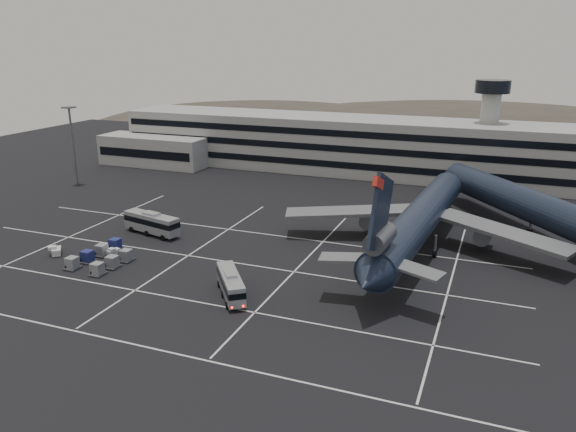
% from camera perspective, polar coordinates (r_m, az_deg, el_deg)
% --- Properties ---
extents(ground, '(260.00, 260.00, 0.00)m').
position_cam_1_polar(ground, '(84.78, -8.00, -5.46)').
color(ground, black).
rests_on(ground, ground).
extents(lane_markings, '(90.00, 55.62, 0.01)m').
position_cam_1_polar(lane_markings, '(84.93, -7.20, -5.38)').
color(lane_markings, silver).
rests_on(lane_markings, ground).
extents(terminal, '(125.00, 26.00, 24.00)m').
position_cam_1_polar(terminal, '(147.41, 4.45, 7.27)').
color(terminal, gray).
rests_on(terminal, ground).
extents(hills, '(352.00, 180.00, 44.00)m').
position_cam_1_polar(hills, '(242.88, 16.05, 6.08)').
color(hills, '#38332B').
rests_on(hills, ground).
extents(lightpole_left, '(2.40, 2.40, 18.28)m').
position_cam_1_polar(lightpole_left, '(140.88, -21.11, 7.71)').
color(lightpole_left, slate).
rests_on(lightpole_left, ground).
extents(trijet_main, '(47.33, 57.68, 18.08)m').
position_cam_1_polar(trijet_main, '(91.96, 13.12, -0.44)').
color(trijet_main, black).
rests_on(trijet_main, ground).
extents(trijet_far, '(40.31, 48.84, 18.08)m').
position_cam_1_polar(trijet_far, '(105.33, 23.96, 0.86)').
color(trijet_far, black).
rests_on(trijet_far, ground).
extents(bus_near, '(7.76, 9.30, 3.49)m').
position_cam_1_polar(bus_near, '(75.36, -5.85, -6.80)').
color(bus_near, '#93969B').
rests_on(bus_near, ground).
extents(bus_far, '(11.71, 5.16, 4.03)m').
position_cam_1_polar(bus_far, '(101.30, -13.68, -0.63)').
color(bus_far, '#93969B').
rests_on(bus_far, ground).
extents(tug_a, '(1.74, 2.29, 1.32)m').
position_cam_1_polar(tug_a, '(93.67, -17.37, -3.48)').
color(tug_a, silver).
rests_on(tug_a, ground).
extents(tug_b, '(2.69, 2.81, 1.57)m').
position_cam_1_polar(tug_b, '(96.74, -22.46, -3.30)').
color(tug_b, silver).
rests_on(tug_b, ground).
extents(uld_cluster, '(7.67, 11.87, 1.86)m').
position_cam_1_polar(uld_cluster, '(90.96, -18.37, -3.98)').
color(uld_cluster, '#2D2D30').
rests_on(uld_cluster, ground).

